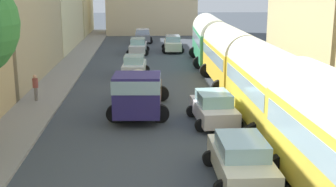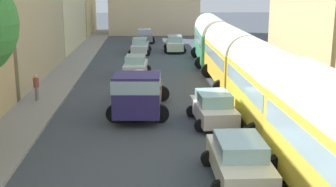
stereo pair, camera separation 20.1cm
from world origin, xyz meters
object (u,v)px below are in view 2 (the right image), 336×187
object	(u,v)px
parked_bus_3	(212,38)
car_1	(140,46)
car_4	(213,108)
parked_bus_2	(231,54)
car_2	(145,36)
parked_bus_1	(267,83)
cargo_truck_0	(139,92)
car_3	(239,159)
car_0	(136,66)
car_5	(175,44)
pedestrian_3	(36,86)

from	to	relation	value
parked_bus_3	car_1	xyz separation A→B (m)	(-6.32, 5.51, -1.44)
parked_bus_3	car_4	world-z (taller)	parked_bus_3
parked_bus_2	car_2	size ratio (longest dim) A/B	2.45
parked_bus_1	car_1	size ratio (longest dim) A/B	1.86
parked_bus_2	car_4	distance (m)	8.83
parked_bus_1	car_2	bearing A→B (deg)	100.35
cargo_truck_0	car_3	bearing A→B (deg)	-66.07
car_0	car_5	world-z (taller)	car_5
parked_bus_3	car_5	bearing A→B (deg)	112.39
car_1	cargo_truck_0	bearing A→B (deg)	-89.39
parked_bus_3	car_2	bearing A→B (deg)	112.59
car_1	car_5	distance (m)	3.75
parked_bus_2	cargo_truck_0	size ratio (longest dim) A/B	1.29
cargo_truck_0	car_4	distance (m)	4.00
parked_bus_2	car_3	xyz separation A→B (m)	(-2.49, -14.96, -1.37)
parked_bus_3	parked_bus_1	bearing A→B (deg)	-90.00
parked_bus_1	pedestrian_3	distance (m)	13.16
car_2	car_5	world-z (taller)	car_5
car_0	car_2	world-z (taller)	car_2
parked_bus_2	car_2	xyz separation A→B (m)	(-5.86, 23.10, -1.36)
car_1	car_3	world-z (taller)	car_3
parked_bus_1	car_0	distance (m)	14.28
car_3	cargo_truck_0	bearing A→B (deg)	113.93
car_5	car_0	bearing A→B (deg)	-106.90
parked_bus_2	pedestrian_3	size ratio (longest dim) A/B	5.43
cargo_truck_0	car_2	distance (m)	29.95
parked_bus_2	car_3	size ratio (longest dim) A/B	2.20
car_3	pedestrian_3	xyz separation A→B (m)	(-9.60, 11.02, 0.19)
parked_bus_1	car_3	bearing A→B (deg)	-112.70
car_2	pedestrian_3	world-z (taller)	pedestrian_3
car_1	pedestrian_3	world-z (taller)	pedestrian_3
pedestrian_3	car_0	bearing A→B (deg)	53.64
car_0	car_1	xyz separation A→B (m)	(0.20, 10.88, 0.00)
cargo_truck_0	car_3	world-z (taller)	cargo_truck_0
cargo_truck_0	car_2	world-z (taller)	cargo_truck_0
cargo_truck_0	car_5	bearing A→B (deg)	81.77
car_2	parked_bus_3	bearing A→B (deg)	-67.41
car_1	car_4	bearing A→B (deg)	-80.35
parked_bus_3	car_1	size ratio (longest dim) A/B	2.09
parked_bus_1	parked_bus_2	xyz separation A→B (m)	(-0.00, 9.00, -0.03)
parked_bus_3	car_4	bearing A→B (deg)	-97.96
car_3	pedestrian_3	bearing A→B (deg)	131.04
car_0	car_4	size ratio (longest dim) A/B	0.95
car_5	parked_bus_3	bearing A→B (deg)	-67.61
pedestrian_3	car_4	bearing A→B (deg)	-24.72
car_2	car_4	bearing A→B (deg)	-83.78
parked_bus_1	pedestrian_3	bearing A→B (deg)	157.26
parked_bus_1	cargo_truck_0	distance (m)	6.52
parked_bus_3	car_5	xyz separation A→B (m)	(-2.81, 6.83, -1.40)
cargo_truck_0	car_0	size ratio (longest dim) A/B	1.87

